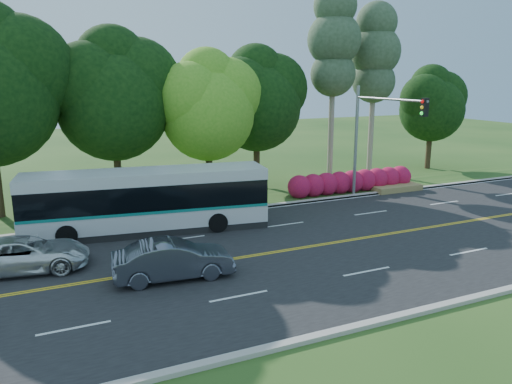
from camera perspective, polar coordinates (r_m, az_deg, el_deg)
name	(u,v)px	position (r m, az deg, el deg)	size (l,w,h in m)	color
ground	(329,244)	(23.47, 8.39, -5.87)	(120.00, 120.00, 0.00)	#224918
road	(329,244)	(23.46, 8.39, -5.85)	(60.00, 14.00, 0.02)	black
curb_north	(263,206)	(29.43, 0.86, -1.64)	(60.00, 0.30, 0.15)	#ADA69C
curb_south	(445,305)	(18.31, 20.83, -12.01)	(60.00, 0.30, 0.15)	#ADA69C
grass_verge	(251,200)	(31.06, -0.60, -0.89)	(60.00, 4.00, 0.10)	#224918
lane_markings	(328,244)	(23.41, 8.20, -5.85)	(57.60, 13.82, 0.00)	gold
tree_row	(152,90)	(31.49, -11.80, 11.32)	(44.70, 9.10, 13.84)	#312415
bougainvillea_hedge	(355,182)	(33.70, 11.23, 1.14)	(9.50, 2.25, 1.50)	#970C44
traffic_signal	(376,126)	(30.53, 13.51, 7.31)	(0.42, 6.10, 7.00)	gray
transit_bus	(147,201)	(25.18, -12.36, -1.07)	(11.95, 4.12, 3.07)	silver
sedan	(173,260)	(19.41, -9.45, -7.63)	(1.59, 4.55, 1.50)	#535865
suv	(25,254)	(21.90, -24.89, -6.47)	(2.26, 4.89, 1.36)	silver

